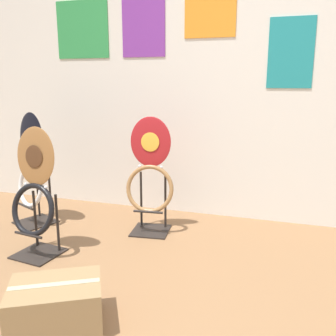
{
  "coord_description": "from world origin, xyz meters",
  "views": [
    {
      "loc": [
        0.31,
        -1.06,
        1.14
      ],
      "look_at": [
        -0.46,
        1.35,
        0.55
      ],
      "focal_mm": 40.0,
      "sensor_mm": 36.0,
      "label": 1
    }
  ],
  "objects_px": {
    "toilet_seat_display_crimson_swirl": "(150,179)",
    "storage_box": "(56,306)",
    "toilet_seat_display_jazz_black": "(32,172)",
    "toilet_seat_display_woodgrain": "(35,197)"
  },
  "relations": [
    {
      "from": "toilet_seat_display_jazz_black",
      "to": "toilet_seat_display_woodgrain",
      "type": "height_order",
      "value": "toilet_seat_display_jazz_black"
    },
    {
      "from": "toilet_seat_display_jazz_black",
      "to": "toilet_seat_display_woodgrain",
      "type": "xyz_separation_m",
      "value": [
        0.39,
        -0.48,
        -0.03
      ]
    },
    {
      "from": "toilet_seat_display_jazz_black",
      "to": "toilet_seat_display_woodgrain",
      "type": "distance_m",
      "value": 0.62
    },
    {
      "from": "toilet_seat_display_crimson_swirl",
      "to": "storage_box",
      "type": "xyz_separation_m",
      "value": [
        -0.02,
        -1.22,
        -0.31
      ]
    },
    {
      "from": "storage_box",
      "to": "toilet_seat_display_crimson_swirl",
      "type": "bearing_deg",
      "value": 88.95
    },
    {
      "from": "toilet_seat_display_crimson_swirl",
      "to": "storage_box",
      "type": "relative_size",
      "value": 1.72
    },
    {
      "from": "toilet_seat_display_crimson_swirl",
      "to": "storage_box",
      "type": "bearing_deg",
      "value": -91.05
    },
    {
      "from": "toilet_seat_display_jazz_black",
      "to": "storage_box",
      "type": "xyz_separation_m",
      "value": [
        0.95,
        -1.11,
        -0.32
      ]
    },
    {
      "from": "toilet_seat_display_jazz_black",
      "to": "toilet_seat_display_crimson_swirl",
      "type": "distance_m",
      "value": 0.97
    },
    {
      "from": "toilet_seat_display_crimson_swirl",
      "to": "toilet_seat_display_jazz_black",
      "type": "bearing_deg",
      "value": -173.1
    }
  ]
}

